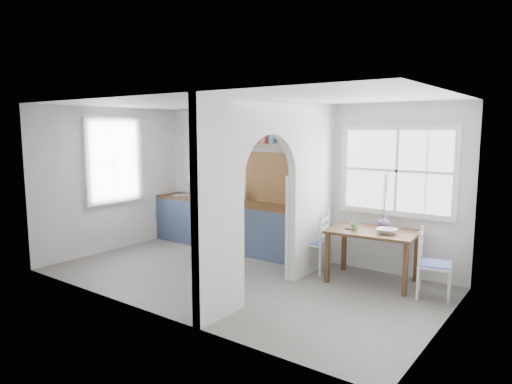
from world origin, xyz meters
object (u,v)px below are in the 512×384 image
Objects in this scene: kettle at (292,203)px; vase at (384,222)px; dining_table at (372,256)px; chair_right at (435,264)px; chair_left at (312,241)px.

kettle is 1.16× the size of vase.
dining_table is at bearing 11.77° from kettle.
chair_right is at bearing -22.14° from vase.
vase is at bearing 21.38° from kettle.
chair_right is 4.84× the size of vase.
vase reaches higher than dining_table.
chair_right is at bearing 77.65° from chair_left.
vase reaches higher than chair_right.
kettle reaches higher than chair_left.
kettle is at bearing -121.87° from chair_left.
chair_right is (0.90, -0.09, 0.07)m from dining_table.
kettle is (-1.45, 0.14, 0.63)m from dining_table.
chair_right is 4.19× the size of kettle.
chair_left is 5.07× the size of vase.
chair_left is at bearing -3.70° from kettle.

